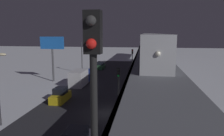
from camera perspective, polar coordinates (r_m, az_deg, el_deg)
The scene contains 12 objects.
ground_plane at distance 26.47m, azimuth -1.16°, elevation -11.98°, with size 240.00×240.00×0.00m, color silver.
avenue_asphalt at distance 27.48m, azimuth -10.12°, elevation -11.31°, with size 11.00×97.37×0.01m, color #28282D.
elevated_railway at distance 24.71m, azimuth 10.81°, elevation -0.97°, with size 5.00×97.37×6.07m.
subway_train at distance 54.67m, azimuth 9.85°, elevation 7.33°, with size 2.94×74.07×3.40m.
rail_signal at distance 4.61m, azimuth -5.00°, elevation -0.88°, with size 0.36×0.41×4.00m.
sedan_green at distance 58.16m, azimuth -3.05°, elevation 0.57°, with size 1.91×4.63×1.97m.
sedan_yellow at distance 31.62m, azimuth -13.53°, elevation -7.14°, with size 1.80×4.21×1.97m.
box_truck at distance 40.94m, azimuth -8.43°, elevation -2.44°, with size 2.40×7.40×2.80m.
traffic_light_near at distance 20.59m, azimuth 1.71°, elevation -5.94°, with size 0.32×0.44×6.40m.
traffic_light_mid at distance 43.12m, azimuth 5.41°, elevation 2.05°, with size 0.32×0.44×6.40m.
commercial_billboard at distance 43.79m, azimuth -15.61°, elevation 5.32°, with size 4.80×0.36×8.90m.
street_lamp_far at distance 51.63m, azimuth -7.79°, elevation 3.89°, with size 1.35×0.44×7.65m.
Camera 1 is at (-4.22, 24.30, 9.61)m, focal length 34.39 mm.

